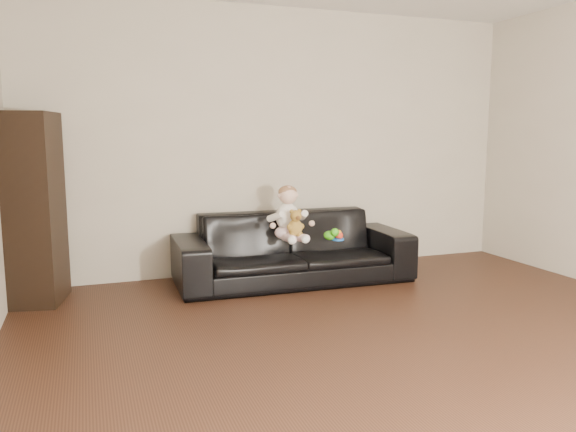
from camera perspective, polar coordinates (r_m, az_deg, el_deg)
name	(u,v)px	position (r m, az deg, el deg)	size (l,w,h in m)	color
floor	(440,375)	(3.49, 15.21, -15.30)	(5.50, 5.50, 0.00)	#392014
wall_back	(283,142)	(5.66, -0.55, 7.56)	(5.00, 5.00, 0.00)	#BCB29E
sofa	(293,248)	(5.27, 0.49, -3.24)	(2.18, 0.85, 0.64)	black
cabinet	(33,209)	(5.00, -24.44, 0.67)	(0.39, 0.53, 1.55)	black
shelf_item	(33,166)	(4.96, -24.46, 4.68)	(0.18, 0.25, 0.28)	silver
baby	(289,216)	(5.08, 0.05, -0.02)	(0.35, 0.43, 0.50)	#FAD3DC
teddy_bear	(295,223)	(4.95, 0.76, -0.76)	(0.14, 0.14, 0.24)	olive
toy_green	(329,235)	(5.12, 4.22, -1.98)	(0.10, 0.12, 0.09)	#42C517
toy_rattle	(339,235)	(5.16, 5.19, -1.98)	(0.07, 0.07, 0.07)	red
toy_blue_disc	(338,239)	(5.13, 5.09, -2.37)	(0.11, 0.11, 0.02)	blue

